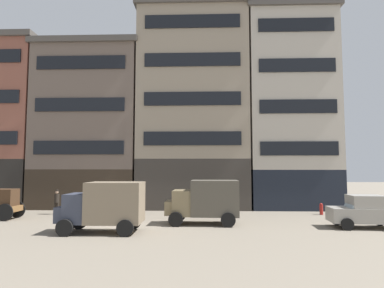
{
  "coord_description": "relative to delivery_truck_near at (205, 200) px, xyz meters",
  "views": [
    {
      "loc": [
        5.0,
        -18.25,
        3.35
      ],
      "look_at": [
        4.33,
        2.03,
        4.9
      ],
      "focal_mm": 29.62,
      "sensor_mm": 36.0,
      "label": 1
    }
  ],
  "objects": [
    {
      "name": "ground_plane",
      "position": [
        -5.15,
        -1.02,
        -1.42
      ],
      "size": [
        120.0,
        120.0,
        0.0
      ],
      "primitive_type": "plane",
      "color": "slate"
    },
    {
      "name": "building_far_left",
      "position": [
        -18.02,
        9.1,
        6.05
      ],
      "size": [
        7.22,
        7.0,
        14.86
      ],
      "color": "black",
      "rests_on": "ground_plane"
    },
    {
      "name": "building_center_left",
      "position": [
        -10.13,
        9.1,
        5.75
      ],
      "size": [
        9.26,
        7.0,
        14.28
      ],
      "color": "#33281E",
      "rests_on": "ground_plane"
    },
    {
      "name": "building_center_right",
      "position": [
        -0.96,
        9.09,
        7.36
      ],
      "size": [
        9.78,
        7.0,
        17.49
      ],
      "color": "#38332D",
      "rests_on": "ground_plane"
    },
    {
      "name": "building_far_right",
      "position": [
        7.46,
        9.09,
        7.18
      ],
      "size": [
        7.75,
        7.0,
        17.12
      ],
      "color": "black",
      "rests_on": "ground_plane"
    },
    {
      "name": "delivery_truck_near",
      "position": [
        0.0,
        0.0,
        0.0
      ],
      "size": [
        4.4,
        2.24,
        2.62
      ],
      "color": "#7A6B4C",
      "rests_on": "ground_plane"
    },
    {
      "name": "delivery_truck_far",
      "position": [
        -5.28,
        -2.71,
        0.0
      ],
      "size": [
        4.36,
        2.15,
        2.62
      ],
      "color": "#333847",
      "rests_on": "ground_plane"
    },
    {
      "name": "sedan_dark",
      "position": [
        8.95,
        -0.94,
        -0.51
      ],
      "size": [
        3.81,
        2.09,
        1.83
      ],
      "color": "gray",
      "rests_on": "ground_plane"
    },
    {
      "name": "pedestrian_officer",
      "position": [
        -10.81,
        3.73,
        -0.44
      ],
      "size": [
        0.43,
        0.43,
        1.79
      ],
      "color": "black",
      "rests_on": "ground_plane"
    },
    {
      "name": "fire_hydrant_curbside",
      "position": [
        8.43,
        4.17,
        -1.0
      ],
      "size": [
        0.24,
        0.24,
        0.83
      ],
      "color": "maroon",
      "rests_on": "ground_plane"
    }
  ]
}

